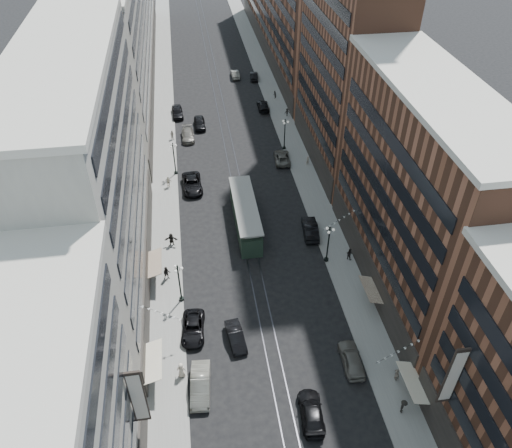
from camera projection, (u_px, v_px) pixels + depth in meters
ground at (230, 153)px, 83.86m from camera, size 220.00×220.00×0.00m
sidewalk_west at (164, 129)px, 90.22m from camera, size 4.00×180.00×0.15m
sidewalk_east at (283, 121)px, 92.75m from camera, size 4.00×180.00×0.15m
rail_west at (221, 126)px, 91.45m from camera, size 0.12×180.00×0.02m
rail_east at (228, 125)px, 91.61m from camera, size 0.12×180.00×0.02m
building_west_mid at (93, 183)px, 52.36m from camera, size 8.00×36.00×28.00m
building_west_far at (126, 14)px, 101.33m from camera, size 8.00×90.00×26.00m
building_east_mid at (416, 198)px, 53.69m from camera, size 8.00×30.00×24.00m
building_east_tower at (350, 29)px, 69.50m from camera, size 8.00×26.00×42.00m
building_east_far at (282, 0)px, 112.78m from camera, size 8.00×72.00×24.00m
lamppost_sw_far at (179, 282)px, 56.29m from camera, size 1.03×1.14×5.52m
lamppost_sw_mid at (174, 157)px, 77.01m from camera, size 1.03×1.14×5.52m
lamppost_se_far at (328, 243)px, 61.48m from camera, size 1.03×1.14×5.52m
lamppost_se_mid at (285, 133)px, 82.97m from camera, size 1.03×1.14×5.52m
streetcar at (245, 216)px, 67.87m from camera, size 3.00×13.54×3.75m
car_1 at (200, 385)px, 48.58m from camera, size 2.30×5.45×1.75m
car_2 at (193, 328)px, 54.17m from camera, size 2.87×5.42×1.45m
car_4 at (352, 359)px, 50.93m from camera, size 2.19×5.02×1.68m
car_5 at (236, 337)px, 53.26m from camera, size 2.12×4.66×1.48m
car_6 at (311, 412)px, 46.46m from camera, size 2.55×5.39×1.52m
pedestrian_1 at (181, 370)px, 49.62m from camera, size 1.00×0.67×1.89m
pedestrian_2 at (167, 273)px, 60.20m from camera, size 0.95×0.57×1.88m
pedestrian_4 at (397, 374)px, 49.38m from camera, size 0.43×0.94×1.61m
car_7 at (192, 184)px, 75.38m from camera, size 3.08×6.25×1.71m
car_8 at (188, 135)px, 87.26m from camera, size 2.15×5.23×1.51m
car_9 at (177, 112)px, 93.90m from camera, size 2.28×5.16×1.73m
car_10 at (310, 229)px, 67.08m from camera, size 2.36×5.47×1.75m
car_11 at (282, 157)px, 81.50m from camera, size 2.87×5.43×1.45m
car_12 at (263, 106)px, 96.19m from camera, size 2.20×5.16×1.48m
car_13 at (200, 123)px, 90.50m from camera, size 2.04×4.94×1.67m
car_14 at (235, 74)px, 108.07m from camera, size 1.64×4.56×1.50m
pedestrian_5 at (171, 239)px, 65.07m from camera, size 1.76×0.71×1.85m
pedestrian_6 at (168, 182)px, 75.48m from camera, size 1.16×0.81×1.80m
pedestrian_7 at (349, 254)px, 63.04m from camera, size 0.90×0.89×1.68m
pedestrian_8 at (308, 160)px, 80.34m from camera, size 0.71×0.60×1.66m
pedestrian_9 at (287, 112)px, 93.64m from camera, size 1.03×0.50×1.54m
car_extra_0 at (254, 76)px, 107.41m from camera, size 1.99×4.55×1.45m
pedestrian_extra_0 at (403, 407)px, 46.64m from camera, size 1.04×1.12×1.68m
pedestrian_extra_1 at (275, 94)px, 99.76m from camera, size 0.71×0.84×1.51m
pedestrian_extra_2 at (172, 135)px, 86.87m from camera, size 0.90×0.81×1.63m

